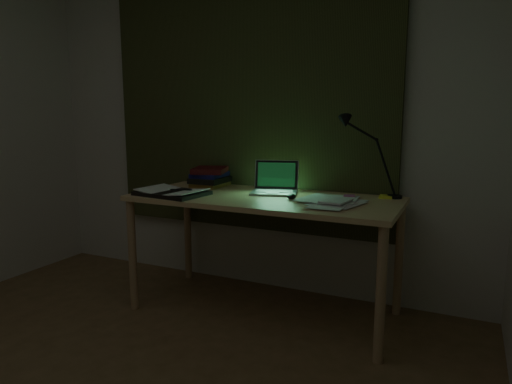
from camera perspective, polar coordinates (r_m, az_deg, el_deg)
wall_back at (r=3.40m, az=-0.99°, el=9.03°), size 3.50×0.00×2.50m
curtain at (r=3.37m, az=-1.30°, el=12.42°), size 2.20×0.06×2.00m
desk at (r=2.99m, az=0.98°, el=-7.87°), size 1.69×0.74×0.77m
laptop at (r=2.98m, az=2.27°, el=1.79°), size 0.37×0.40×0.21m
open_textbook at (r=3.00m, az=-10.45°, el=-0.01°), size 0.46×0.35×0.04m
book_stack at (r=3.32m, az=-5.81°, el=1.92°), size 0.26×0.29×0.14m
loose_papers at (r=2.73m, az=9.12°, el=-1.15°), size 0.40×0.41×0.02m
mouse at (r=2.82m, az=4.45°, el=-0.54°), size 0.08×0.10×0.03m
sticky_yellow at (r=2.96m, az=15.93°, el=-0.57°), size 0.08×0.08×0.02m
sticky_pink at (r=2.92m, az=11.58°, el=-0.54°), size 0.08×0.08×0.01m
desk_lamp at (r=2.94m, az=17.17°, el=3.97°), size 0.35×0.28×0.49m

